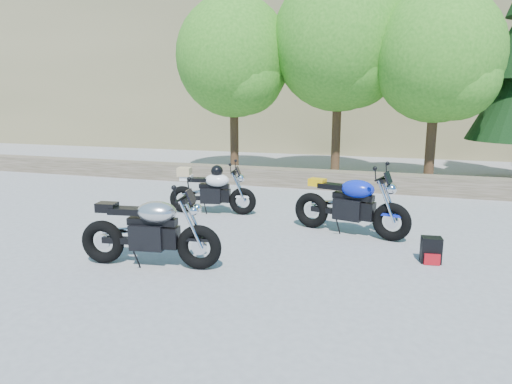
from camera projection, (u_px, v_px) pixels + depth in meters
The scene contains 10 objects.
ground at pixel (228, 245), 7.90m from camera, with size 90.00×90.00×0.00m, color gray.
stone_wall at pixel (297, 178), 12.98m from camera, with size 22.00×0.55×0.50m, color #4D4533.
hillside at pixel (411, 24), 31.65m from camera, with size 80.00×30.00×15.00m, color olive.
tree_decid_left at pixel (236, 61), 14.53m from camera, with size 3.67×3.67×5.62m.
tree_decid_mid at pixel (342, 46), 13.85m from camera, with size 4.08×4.08×6.24m.
tree_decid_right at pixel (441, 61), 12.58m from camera, with size 3.54×3.54×5.41m.
silver_bike at pixel (151, 232), 6.80m from camera, with size 2.21×0.70×1.11m.
white_bike at pixel (212, 190), 9.93m from camera, with size 1.94×0.62×1.08m.
blue_bike at pixel (351, 205), 8.42m from camera, with size 2.23×0.88×1.14m.
backpack at pixel (431, 250), 7.01m from camera, with size 0.32×0.29×0.41m.
Camera 1 is at (2.73, -7.05, 2.50)m, focal length 32.00 mm.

